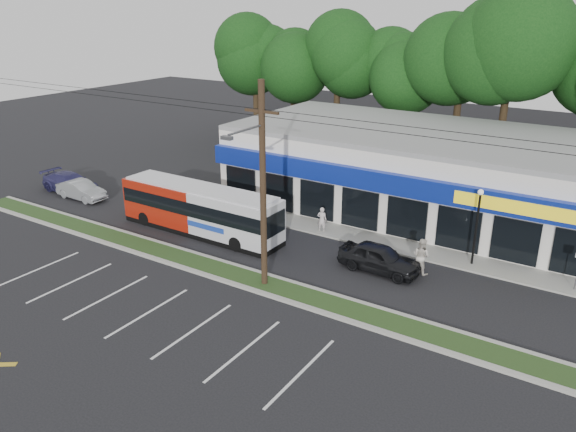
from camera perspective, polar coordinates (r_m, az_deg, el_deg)
The scene contains 15 objects.
ground at distance 29.01m, azimuth -8.43°, elevation -6.22°, with size 120.00×120.00×0.00m, color black.
grass_strip at distance 29.65m, azimuth -7.17°, elevation -5.39°, with size 40.00×1.60×0.12m, color #253716.
curb_south at distance 29.07m, azimuth -8.24°, elevation -5.98°, with size 40.00×0.25×0.14m, color #9E9E93.
curb_north at distance 30.23m, azimuth -6.15°, elevation -4.78°, with size 40.00×0.25×0.14m, color #9E9E93.
sidewalk at distance 33.44m, azimuth 8.34°, elevation -2.33°, with size 32.00×2.20×0.10m, color #9E9E93.
strip_mall at distance 38.50m, azimuth 13.57°, elevation 4.55°, with size 25.00×12.55×5.30m.
utility_pole at distance 25.98m, azimuth -2.97°, elevation 3.64°, with size 50.00×2.77×10.00m.
lamp_post at distance 30.54m, azimuth 18.69°, elevation -0.24°, with size 0.30×0.30×4.25m.
tree_line at distance 47.36m, azimuth 16.71°, elevation 14.37°, with size 46.76×6.76×11.83m.
metrobus at distance 34.00m, azimuth -8.90°, elevation 0.75°, with size 10.88×2.38×2.92m.
car_dark at distance 29.46m, azimuth 9.27°, elevation -4.23°, with size 1.74×4.32×1.47m, color black.
car_silver at distance 42.37m, azimuth -20.25°, elevation 2.48°, with size 1.39×4.00×1.32m, color #93969A.
car_blue at distance 44.16m, azimuth -21.24°, elevation 3.15°, with size 2.00×4.93×1.43m, color navy.
pedestrian_a at distance 33.97m, azimuth 3.46°, elevation -0.38°, with size 0.58×0.38×1.60m, color beige.
pedestrian_b at distance 29.57m, azimuth 13.38°, elevation -3.98°, with size 0.93×0.72×1.91m, color beige.
Camera 1 is at (17.35, -19.19, 13.11)m, focal length 35.00 mm.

